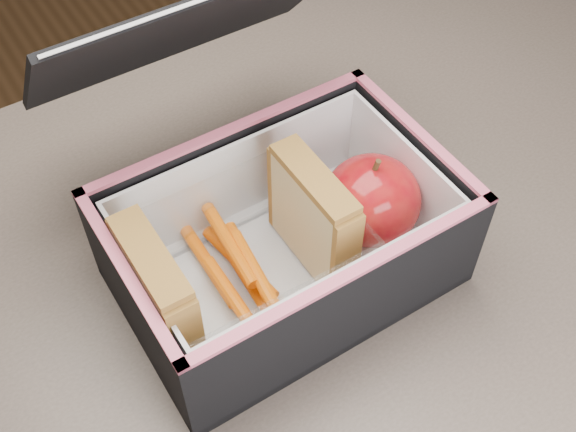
% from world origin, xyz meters
% --- Properties ---
extents(kitchen_table, '(1.20, 0.80, 0.75)m').
position_xyz_m(kitchen_table, '(0.00, 0.00, 0.66)').
color(kitchen_table, brown).
rests_on(kitchen_table, ground).
extents(lunch_bag, '(0.27, 0.30, 0.23)m').
position_xyz_m(lunch_bag, '(-0.02, 0.06, 0.81)').
color(lunch_bag, black).
rests_on(lunch_bag, kitchen_table).
extents(plastic_tub, '(0.18, 0.13, 0.08)m').
position_xyz_m(plastic_tub, '(-0.07, 0.05, 0.80)').
color(plastic_tub, white).
rests_on(plastic_tub, lunch_bag).
extents(sandwich_left, '(0.03, 0.09, 0.10)m').
position_xyz_m(sandwich_left, '(-0.14, 0.05, 0.82)').
color(sandwich_left, '#D2BA82').
rests_on(sandwich_left, plastic_tub).
extents(sandwich_right, '(0.03, 0.09, 0.10)m').
position_xyz_m(sandwich_right, '(0.00, 0.05, 0.82)').
color(sandwich_right, '#D2BA82').
rests_on(sandwich_right, plastic_tub).
extents(carrot_sticks, '(0.04, 0.14, 0.03)m').
position_xyz_m(carrot_sticks, '(-0.06, 0.06, 0.78)').
color(carrot_sticks, '#D56206').
rests_on(carrot_sticks, plastic_tub).
extents(paper_napkin, '(0.08, 0.08, 0.01)m').
position_xyz_m(paper_napkin, '(0.06, 0.06, 0.77)').
color(paper_napkin, white).
rests_on(paper_napkin, lunch_bag).
extents(red_apple, '(0.10, 0.10, 0.09)m').
position_xyz_m(red_apple, '(0.06, 0.05, 0.81)').
color(red_apple, '#8E000F').
rests_on(red_apple, paper_napkin).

